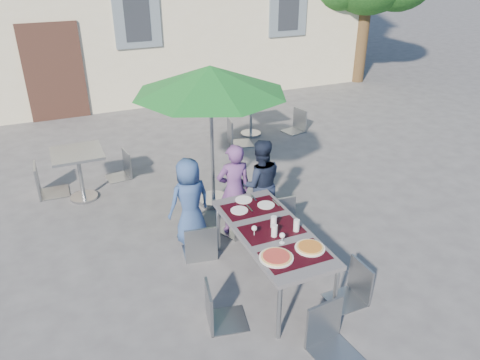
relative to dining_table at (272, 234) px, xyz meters
name	(u,v)px	position (x,y,z in m)	size (l,w,h in m)	color
ground	(287,283)	(0.17, -0.11, -0.70)	(90.00, 90.00, 0.00)	#4C4B4E
dining_table	(272,234)	(0.00, 0.00, 0.00)	(0.80, 1.85, 0.76)	#424146
pizza_near_left	(276,257)	(-0.21, -0.51, 0.07)	(0.37, 0.37, 0.03)	white
pizza_near_right	(310,247)	(0.21, -0.50, 0.07)	(0.33, 0.33, 0.03)	white
glassware	(279,227)	(0.04, -0.09, 0.13)	(0.55, 0.38, 0.15)	silver
place_settings	(250,205)	(0.00, 0.61, 0.06)	(0.62, 0.46, 0.01)	white
child_0	(190,201)	(-0.60, 1.27, -0.08)	(0.60, 0.39, 1.23)	navy
child_1	(234,190)	(0.04, 1.23, -0.02)	(0.49, 0.32, 1.35)	#5E3873
child_2	(260,184)	(0.45, 1.25, -0.03)	(0.65, 0.37, 1.34)	#182035
chair_0	(199,221)	(-0.62, 0.81, -0.14)	(0.49, 0.49, 0.96)	#93999E
chair_1	(240,202)	(0.09, 1.12, -0.17)	(0.52, 0.53, 0.90)	gray
chair_2	(278,191)	(0.64, 1.06, -0.09)	(0.48, 0.49, 1.02)	#93979E
chair_3	(218,283)	(-0.84, -0.41, -0.15)	(0.49, 0.49, 0.93)	gray
chair_4	(356,262)	(0.74, -0.67, -0.17)	(0.41, 0.41, 0.91)	gray
chair_5	(333,304)	(0.07, -1.20, -0.11)	(0.48, 0.49, 0.99)	gray
patio_umbrella	(210,81)	(0.06, 2.12, 1.28)	(2.27, 2.27, 2.20)	#A6A8AD
cafe_table_0	(79,165)	(-1.84, 3.09, -0.10)	(0.77, 0.77, 0.83)	#A6A8AD
bg_chair_l_0	(41,161)	(-2.38, 3.47, -0.08)	(0.48, 0.47, 1.04)	gray
bg_chair_r_0	(120,150)	(-1.10, 3.65, -0.18)	(0.45, 0.44, 0.90)	gray
cafe_table_1	(251,108)	(1.86, 4.61, -0.10)	(0.77, 0.77, 0.83)	#A6A8AD
bg_chair_l_1	(235,116)	(1.33, 4.23, -0.08)	(0.55, 0.55, 1.05)	#90949B
bg_chair_r_1	(297,108)	(2.88, 4.42, -0.16)	(0.49, 0.49, 0.92)	#8E9599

